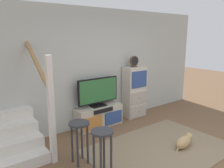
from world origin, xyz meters
TOP-DOWN VIEW (x-y plane):
  - ground_plane at (0.00, 0.00)m, footprint 20.00×20.00m
  - back_wall at (0.00, 2.46)m, footprint 6.40×0.12m
  - area_rug at (0.00, 0.60)m, footprint 2.60×1.80m
  - media_console at (-0.30, 2.19)m, footprint 1.13×0.38m
  - television at (-0.30, 2.22)m, footprint 1.04×0.22m
  - side_cabinet at (0.81, 2.20)m, footprint 0.58×0.38m
  - desk_clock at (0.77, 2.19)m, footprint 0.26×0.08m
  - staircase at (-2.24, 2.20)m, footprint 1.00×1.36m
  - bar_stool_near at (-1.30, 0.61)m, footprint 0.34×0.34m
  - bar_stool_far at (-1.41, 1.11)m, footprint 0.34×0.34m
  - dog at (0.43, 0.38)m, footprint 0.54×0.26m

SIDE VIEW (x-z plane):
  - ground_plane at x=0.00m, z-range 0.00..0.00m
  - area_rug at x=0.00m, z-range 0.00..0.01m
  - dog at x=0.43m, z-range 0.00..0.23m
  - media_console at x=-0.30m, z-range 0.00..0.49m
  - staircase at x=-2.24m, z-range -0.73..1.47m
  - bar_stool_far at x=-1.41m, z-range 0.17..0.89m
  - bar_stool_near at x=-1.30m, z-range 0.17..0.90m
  - side_cabinet at x=0.81m, z-range 0.00..1.31m
  - television at x=-0.30m, z-range 0.51..1.17m
  - back_wall at x=0.00m, z-range 0.00..2.70m
  - desk_clock at x=0.77m, z-range 1.31..1.59m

